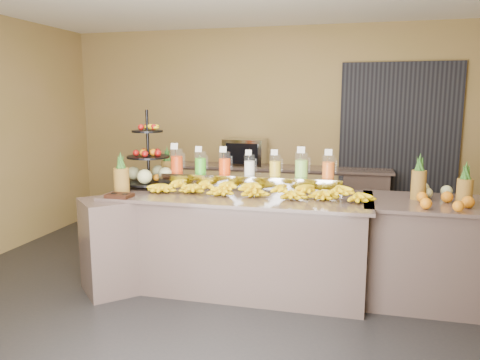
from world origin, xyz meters
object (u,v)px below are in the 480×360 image
at_px(pitcher_tray, 249,182).
at_px(oven_warmer, 245,152).
at_px(banana_heap, 257,187).
at_px(right_fruit_pile, 440,194).
at_px(condiment_caddy, 119,196).
at_px(fruit_stand, 152,167).

height_order(pitcher_tray, oven_warmer, oven_warmer).
bearing_deg(banana_heap, oven_warmer, 106.49).
xyz_separation_m(pitcher_tray, right_fruit_pile, (1.75, -0.26, 0.01)).
bearing_deg(right_fruit_pile, pitcher_tray, 171.43).
relative_size(pitcher_tray, right_fruit_pile, 3.69).
bearing_deg(condiment_caddy, banana_heap, 17.25).
bearing_deg(pitcher_tray, right_fruit_pile, -8.57).
bearing_deg(pitcher_tray, banana_heap, -65.94).
relative_size(right_fruit_pile, oven_warmer, 0.92).
bearing_deg(right_fruit_pile, banana_heap, -178.16).
relative_size(pitcher_tray, condiment_caddy, 8.21).
height_order(condiment_caddy, oven_warmer, oven_warmer).
distance_m(fruit_stand, oven_warmer, 1.85).
height_order(fruit_stand, oven_warmer, fruit_stand).
xyz_separation_m(condiment_caddy, oven_warmer, (0.63, 2.36, 0.17)).
distance_m(fruit_stand, condiment_caddy, 0.64).
distance_m(condiment_caddy, oven_warmer, 2.45).
bearing_deg(condiment_caddy, pitcher_tray, 32.83).
distance_m(pitcher_tray, condiment_caddy, 1.28).
xyz_separation_m(banana_heap, right_fruit_pile, (1.61, 0.05, -0.00)).
distance_m(banana_heap, oven_warmer, 2.07).
distance_m(right_fruit_pile, oven_warmer, 2.93).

